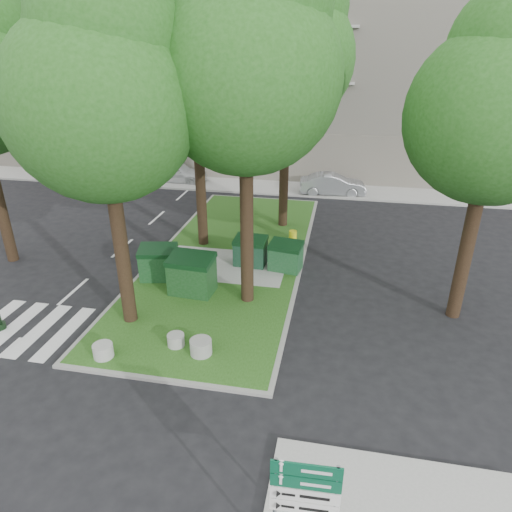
% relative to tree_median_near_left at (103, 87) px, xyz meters
% --- Properties ---
extents(ground, '(120.00, 120.00, 0.00)m').
position_rel_tree_median_near_left_xyz_m(ground, '(1.41, -2.56, -7.32)').
color(ground, black).
rests_on(ground, ground).
extents(median_island, '(6.00, 16.00, 0.12)m').
position_rel_tree_median_near_left_xyz_m(median_island, '(1.91, 5.44, -7.26)').
color(median_island, '#224D16').
rests_on(median_island, ground).
extents(median_kerb, '(6.30, 16.30, 0.10)m').
position_rel_tree_median_near_left_xyz_m(median_kerb, '(1.91, 5.44, -7.27)').
color(median_kerb, gray).
rests_on(median_kerb, ground).
extents(building_sidewalk, '(42.00, 3.00, 0.12)m').
position_rel_tree_median_near_left_xyz_m(building_sidewalk, '(1.41, 15.94, -7.26)').
color(building_sidewalk, '#999993').
rests_on(building_sidewalk, ground).
extents(zebra_crossing, '(5.00, 3.00, 0.01)m').
position_rel_tree_median_near_left_xyz_m(zebra_crossing, '(-2.34, -1.06, -7.31)').
color(zebra_crossing, silver).
rests_on(zebra_crossing, ground).
extents(apartment_building, '(41.00, 12.00, 16.00)m').
position_rel_tree_median_near_left_xyz_m(apartment_building, '(1.41, 23.44, 0.68)').
color(apartment_building, '#C7B595').
rests_on(apartment_building, ground).
extents(tree_median_near_left, '(5.20, 5.20, 10.53)m').
position_rel_tree_median_near_left_xyz_m(tree_median_near_left, '(0.00, 0.00, 0.00)').
color(tree_median_near_left, black).
rests_on(tree_median_near_left, ground).
extents(tree_median_near_right, '(5.60, 5.60, 11.46)m').
position_rel_tree_median_near_left_xyz_m(tree_median_near_right, '(3.50, 2.00, 0.67)').
color(tree_median_near_right, black).
rests_on(tree_median_near_right, ground).
extents(tree_median_mid, '(4.80, 4.80, 9.99)m').
position_rel_tree_median_near_left_xyz_m(tree_median_mid, '(0.50, 6.50, -0.34)').
color(tree_median_mid, black).
rests_on(tree_median_mid, ground).
extents(tree_median_far, '(5.80, 5.80, 11.93)m').
position_rel_tree_median_near_left_xyz_m(tree_median_far, '(3.70, 9.50, 1.00)').
color(tree_median_far, black).
rests_on(tree_median_far, ground).
extents(tree_street_right, '(5.00, 5.00, 10.06)m').
position_rel_tree_median_near_left_xyz_m(tree_street_right, '(10.50, 2.50, -0.33)').
color(tree_street_right, black).
rests_on(tree_street_right, ground).
extents(dumpster_a, '(1.59, 1.26, 1.32)m').
position_rel_tree_median_near_left_xyz_m(dumpster_a, '(-0.25, 2.89, -6.57)').
color(dumpster_a, '#103D18').
rests_on(dumpster_a, median_island).
extents(dumpster_b, '(1.67, 1.22, 1.48)m').
position_rel_tree_median_near_left_xyz_m(dumpster_b, '(1.35, 2.07, -6.49)').
color(dumpster_b, '#103713').
rests_on(dumpster_b, median_island).
extents(dumpster_c, '(1.36, 0.99, 1.21)m').
position_rel_tree_median_near_left_xyz_m(dumpster_c, '(2.95, 4.72, -6.62)').
color(dumpster_c, '#0F331F').
rests_on(dumpster_c, median_island).
extents(dumpster_d, '(1.40, 1.08, 1.19)m').
position_rel_tree_median_near_left_xyz_m(dumpster_d, '(4.41, 4.54, -6.63)').
color(dumpster_d, '#154520').
rests_on(dumpster_d, median_island).
extents(bollard_left, '(0.58, 0.58, 0.41)m').
position_rel_tree_median_near_left_xyz_m(bollard_left, '(0.01, -2.06, -6.99)').
color(bollard_left, '#A7A8A3').
rests_on(bollard_left, median_island).
extents(bollard_right, '(0.64, 0.64, 0.46)m').
position_rel_tree_median_near_left_xyz_m(bollard_right, '(2.74, -1.37, -6.97)').
color(bollard_right, gray).
rests_on(bollard_right, median_island).
extents(bollard_mid, '(0.52, 0.52, 0.37)m').
position_rel_tree_median_near_left_xyz_m(bollard_mid, '(1.88, -1.13, -7.01)').
color(bollard_mid, '#979893').
rests_on(bollard_mid, median_island).
extents(litter_bin, '(0.35, 0.35, 0.62)m').
position_rel_tree_median_near_left_xyz_m(litter_bin, '(4.39, 7.15, -6.89)').
color(litter_bin, '#CECD18').
rests_on(litter_bin, median_island).
extents(directional_sign, '(1.15, 0.12, 2.30)m').
position_rel_tree_median_near_left_xyz_m(directional_sign, '(6.21, -6.61, -5.67)').
color(directional_sign, slate).
rests_on(directional_sign, sidewalk_corner).
extents(car_white, '(4.09, 1.66, 1.39)m').
position_rel_tree_median_near_left_xyz_m(car_white, '(-4.43, 16.09, -6.62)').
color(car_white, silver).
rests_on(car_white, ground).
extents(car_silver, '(4.03, 1.73, 1.29)m').
position_rel_tree_median_near_left_xyz_m(car_silver, '(5.80, 15.26, -6.67)').
color(car_silver, gray).
rests_on(car_silver, ground).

